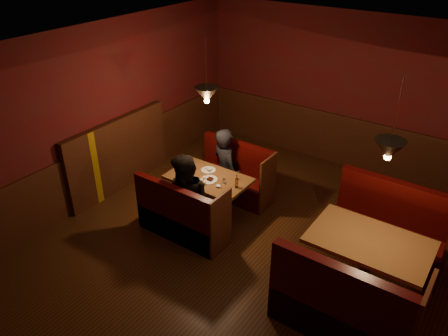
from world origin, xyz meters
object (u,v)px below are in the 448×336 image
Objects in this scene: second_bench_far at (387,234)px; diner_a at (225,154)px; diner_b at (186,187)px; second_bench_near at (341,313)px; main_table at (209,186)px; main_bench_far at (235,179)px; main_bench_near at (181,220)px; second_table at (367,254)px.

diner_a reaches higher than second_bench_far.
second_bench_near is at bearing -3.77° from diner_b.
main_table is 0.91× the size of main_bench_far.
main_table is 0.76m from main_bench_near.
main_bench_near is 2.97m from second_bench_far.
diner_b is (0.12, -1.20, 0.02)m from diner_a.
second_bench_near is 0.99× the size of diner_a.
diner_b reaches higher than second_bench_near.
second_bench_near is (2.64, -0.38, 0.06)m from main_bench_near.
main_bench_near is at bearing 120.05° from diner_a.
diner_a is (-2.78, -0.00, 0.44)m from second_bench_far.
main_table is 0.76m from main_bench_far.
main_table is 0.80× the size of second_bench_near.
second_bench_near reaches higher than main_table.
second_bench_near is (2.66, -1.11, -0.17)m from main_table.
diner_b is at bearing 120.43° from diner_a.
main_bench_far is at bearing 145.30° from second_bench_near.
second_table is at bearing -20.41° from main_bench_far.
diner_a is (-2.74, 0.86, 0.20)m from second_table.
main_bench_far is 1.00× the size of main_bench_near.
main_bench_near reaches higher than second_table.
diner_a reaches higher than second_table.
main_bench_far and main_bench_near have the same top height.
main_table is at bearing -167.00° from second_bench_far.
second_bench_near reaches higher than main_bench_far.
second_table is 2.65m from diner_b.
main_bench_far is 0.88× the size of diner_a.
second_bench_near reaches higher than second_table.
main_bench_far is 0.98× the size of second_table.
diner_a is at bearing 95.55° from main_bench_near.
second_bench_far is (2.64, -0.11, 0.06)m from main_bench_far.
main_bench_far is 0.53m from diner_a.
second_bench_near is at bearing -90.00° from second_bench_far.
main_table is 0.91× the size of main_bench_near.
second_table is 2.88m from diner_a.
second_bench_near is (2.64, -1.83, 0.06)m from main_bench_far.
diner_b is at bearing -155.70° from second_bench_far.
second_bench_near reaches higher than main_bench_near.
diner_b reaches higher than main_bench_far.
main_bench_near is 2.67m from second_bench_near.
second_bench_far is at bearing 90.00° from second_bench_near.
main_table is 0.80× the size of diner_a.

